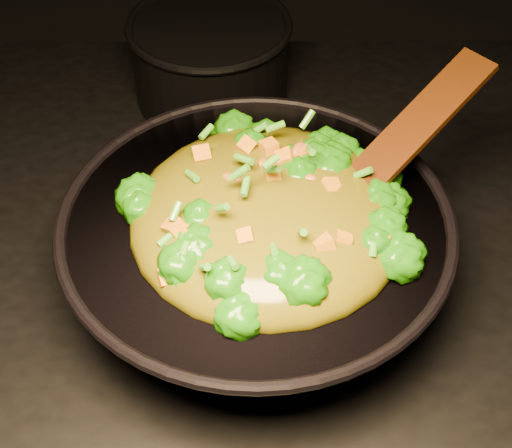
{
  "coord_description": "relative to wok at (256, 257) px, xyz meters",
  "views": [
    {
      "loc": [
        0.05,
        -0.53,
        1.53
      ],
      "look_at": [
        0.06,
        -0.0,
        0.99
      ],
      "focal_mm": 55.0,
      "sensor_mm": 36.0,
      "label": 1
    }
  ],
  "objects": [
    {
      "name": "wok",
      "position": [
        0.0,
        0.0,
        0.0
      ],
      "size": [
        0.42,
        0.42,
        0.1
      ],
      "primitive_type": null,
      "rotation": [
        0.0,
        0.0,
        -0.17
      ],
      "color": "black",
      "rests_on": "stovetop"
    },
    {
      "name": "stir_fry",
      "position": [
        0.01,
        -0.0,
        0.1
      ],
      "size": [
        0.34,
        0.34,
        0.09
      ],
      "primitive_type": null,
      "rotation": [
        0.0,
        0.0,
        0.39
      ],
      "color": "#207108",
      "rests_on": "wok"
    },
    {
      "name": "spatula",
      "position": [
        0.13,
        0.04,
        0.1
      ],
      "size": [
        0.21,
        0.2,
        0.11
      ],
      "primitive_type": "cube",
      "rotation": [
        0.0,
        -0.38,
        0.72
      ],
      "color": "#3A0F06",
      "rests_on": "wok"
    },
    {
      "name": "back_pot",
      "position": [
        -0.06,
        0.33,
        0.01
      ],
      "size": [
        0.23,
        0.23,
        0.11
      ],
      "primitive_type": "cylinder",
      "rotation": [
        0.0,
        0.0,
        0.21
      ],
      "color": "black",
      "rests_on": "stovetop"
    }
  ]
}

